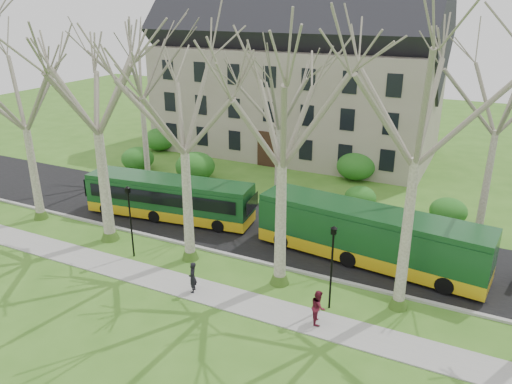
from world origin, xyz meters
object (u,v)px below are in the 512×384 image
(bus_follow, at_px, (369,235))
(pedestrian_b, at_px, (318,307))
(pedestrian_a, at_px, (193,277))
(bus_lead, at_px, (169,198))

(bus_follow, height_order, pedestrian_b, bus_follow)
(bus_follow, relative_size, pedestrian_b, 7.80)
(pedestrian_a, bearing_deg, pedestrian_b, 71.67)
(bus_follow, bearing_deg, pedestrian_a, -128.86)
(pedestrian_a, height_order, pedestrian_b, pedestrian_b)
(pedestrian_b, bearing_deg, bus_follow, -27.32)
(pedestrian_a, bearing_deg, bus_lead, -159.10)
(bus_follow, distance_m, pedestrian_a, 10.21)
(bus_lead, distance_m, bus_follow, 13.78)
(bus_lead, relative_size, bus_follow, 0.89)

